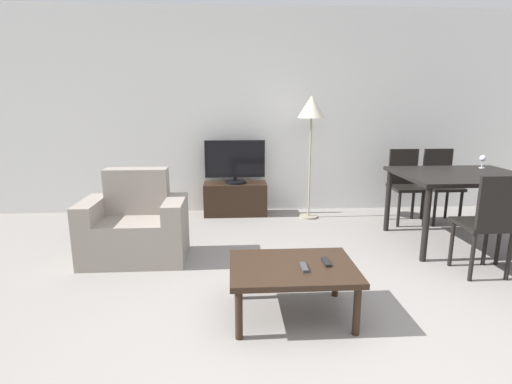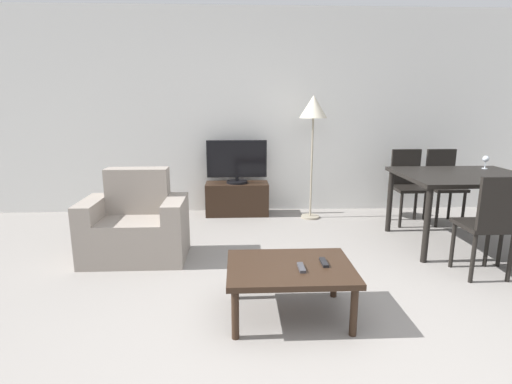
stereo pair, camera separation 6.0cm
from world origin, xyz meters
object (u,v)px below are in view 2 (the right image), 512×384
tv_stand (237,199)px  tv (237,162)px  dining_table (464,182)px  floor_lamp (313,112)px  wine_glass_left (486,160)px  dining_chair_far_left (408,182)px  armchair (136,227)px  dining_chair_near (490,221)px  remote_secondary (324,262)px  dining_chair_far (443,182)px  remote_primary (301,268)px  coffee_table (290,272)px

tv_stand → tv: size_ratio=1.05×
dining_table → floor_lamp: bearing=142.6°
floor_lamp → wine_glass_left: bearing=-22.6°
tv → dining_chair_far_left: 2.19m
armchair → dining_chair_near: bearing=-11.2°
remote_secondary → wine_glass_left: size_ratio=1.03×
dining_chair_far_left → dining_chair_near: bearing=-90.0°
armchair → dining_chair_far: (3.57, 1.05, 0.20)m
remote_primary → armchair: bearing=139.3°
dining_table → dining_chair_far: bearing=74.9°
tv → remote_primary: (0.44, -2.72, -0.33)m
armchair → dining_chair_far: size_ratio=1.06×
coffee_table → dining_chair_near: 1.86m
remote_secondary → tv: bearing=103.2°
tv → remote_secondary: tv is taller
dining_table → dining_chair_far_left: (-0.23, 0.83, -0.17)m
dining_chair_far_left → remote_primary: (-1.70, -2.28, -0.12)m
armchair → remote_primary: 1.88m
dining_chair_far → remote_secondary: bearing=-132.0°
tv → dining_chair_far: tv is taller
floor_lamp → armchair: bearing=-146.5°
dining_chair_far_left → remote_primary: 2.84m
remote_secondary → floor_lamp: bearing=81.9°
remote_primary → floor_lamp: bearing=78.3°
tv → dining_chair_far_left: (2.14, -0.44, -0.21)m
armchair → remote_secondary: 1.96m
dining_table → tv_stand: bearing=151.6°
armchair → dining_table: bearing=3.7°
coffee_table → dining_chair_far: dining_chair_far is taller
dining_table → remote_secondary: size_ratio=8.58×
tv → dining_chair_far_left: size_ratio=0.87×
remote_primary → dining_chair_far: bearing=46.7°
dining_table → wine_glass_left: wine_glass_left is taller
dining_chair_near → remote_secondary: 1.62m
armchair → floor_lamp: bearing=33.5°
remote_primary → remote_secondary: same height
dining_chair_far → tv: bearing=170.4°
tv_stand → floor_lamp: bearing=-12.0°
dining_chair_far_left → dining_table: bearing=-74.9°
coffee_table → dining_chair_near: bearing=17.2°
tv_stand → remote_secondary: tv_stand is taller
remote_primary → wine_glass_left: (2.33, 1.76, 0.48)m
tv_stand → coffee_table: (0.37, -2.66, 0.12)m
floor_lamp → remote_secondary: (-0.35, -2.43, -0.98)m
remote_secondary → dining_chair_far: bearing=48.0°
remote_secondary → wine_glass_left: 2.77m
remote_primary → remote_secondary: (0.17, 0.08, 0.00)m
armchair → remote_secondary: size_ratio=6.44×
dining_chair_far → floor_lamp: bearing=171.7°
coffee_table → floor_lamp: size_ratio=0.56×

